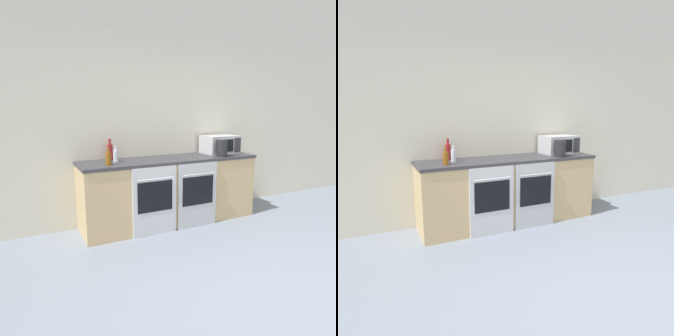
# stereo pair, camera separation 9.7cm
# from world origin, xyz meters

# --- Properties ---
(ground_plane) EXTENTS (16.00, 16.00, 0.00)m
(ground_plane) POSITION_xyz_m (0.00, 0.00, 0.00)
(ground_plane) COLOR gray
(wall_back) EXTENTS (10.00, 0.06, 2.60)m
(wall_back) POSITION_xyz_m (0.00, 2.52, 1.30)
(wall_back) COLOR silver
(wall_back) RESTS_ON ground_plane
(counter_back) EXTENTS (2.51, 0.66, 0.93)m
(counter_back) POSITION_xyz_m (0.00, 2.17, 0.46)
(counter_back) COLOR tan
(counter_back) RESTS_ON ground_plane
(oven_left) EXTENTS (0.59, 0.06, 0.89)m
(oven_left) POSITION_xyz_m (-0.39, 1.83, 0.45)
(oven_left) COLOR silver
(oven_left) RESTS_ON ground_plane
(oven_right) EXTENTS (0.59, 0.06, 0.89)m
(oven_right) POSITION_xyz_m (0.24, 1.83, 0.45)
(oven_right) COLOR #B7BABF
(oven_right) RESTS_ON ground_plane
(microwave) EXTENTS (0.52, 0.38, 0.27)m
(microwave) POSITION_xyz_m (0.89, 2.25, 1.06)
(microwave) COLOR #B7BABF
(microwave) RESTS_ON counter_back
(bottle_amber) EXTENTS (0.07, 0.07, 0.21)m
(bottle_amber) POSITION_xyz_m (-0.91, 2.02, 1.01)
(bottle_amber) COLOR #8C5114
(bottle_amber) RESTS_ON counter_back
(bottle_red) EXTENTS (0.08, 0.08, 0.28)m
(bottle_red) POSITION_xyz_m (-0.79, 2.39, 1.04)
(bottle_red) COLOR maroon
(bottle_red) RESTS_ON counter_back
(bottle_clear) EXTENTS (0.07, 0.07, 0.21)m
(bottle_clear) POSITION_xyz_m (-0.77, 2.20, 1.01)
(bottle_clear) COLOR silver
(bottle_clear) RESTS_ON counter_back
(kettle) EXTENTS (0.15, 0.15, 0.24)m
(kettle) POSITION_xyz_m (0.72, 1.96, 1.04)
(kettle) COLOR #232326
(kettle) RESTS_ON counter_back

